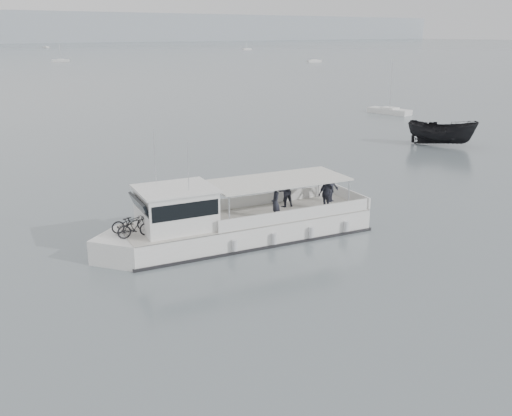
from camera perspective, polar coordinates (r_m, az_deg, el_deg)
ground at (r=29.75m, az=-10.40°, el=-3.68°), size 1400.00×1400.00×0.00m
tour_boat at (r=29.36m, az=-3.06°, el=-1.58°), size 14.97×6.11×6.25m
dark_motorboat at (r=57.65m, az=18.10°, el=7.19°), size 5.25×6.80×2.49m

